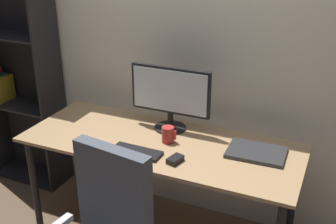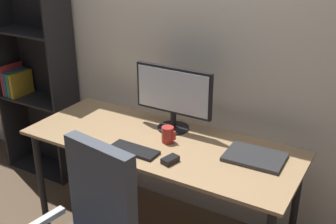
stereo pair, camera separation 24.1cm
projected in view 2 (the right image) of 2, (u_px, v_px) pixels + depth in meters
The scene contains 8 objects.
back_wall at pixel (200, 32), 2.66m from camera, with size 6.40×0.10×2.60m, color silver.
desk at pixel (160, 154), 2.53m from camera, with size 1.67×0.65×0.74m.
monitor at pixel (173, 95), 2.55m from camera, with size 0.51×0.20×0.41m.
keyboard at pixel (134, 150), 2.37m from camera, with size 0.29×0.11×0.02m, color black.
mouse at pixel (170, 160), 2.26m from camera, with size 0.06×0.10×0.03m, color black.
coffee_mug at pixel (168, 135), 2.46m from camera, with size 0.09×0.07×0.10m.
laptop at pixel (255, 157), 2.30m from camera, with size 0.32×0.23×0.02m, color #2D2D30.
bookshelf at pixel (36, 67), 3.31m from camera, with size 0.64×0.28×1.83m.
Camera 2 is at (1.15, -1.89, 1.90)m, focal length 44.70 mm.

